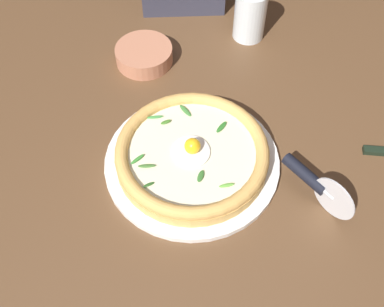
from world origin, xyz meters
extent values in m
cube|color=brown|center=(0.00, 0.00, -0.01)|extent=(2.40, 2.40, 0.03)
cylinder|color=white|center=(-0.01, -0.02, 0.01)|extent=(0.32, 0.32, 0.01)
cylinder|color=#D9AB5A|center=(-0.01, -0.02, 0.02)|extent=(0.28, 0.28, 0.02)
torus|color=#DBA656|center=(-0.01, -0.02, 0.04)|extent=(0.28, 0.28, 0.02)
cylinder|color=#EFEAC3|center=(-0.01, -0.02, 0.04)|extent=(0.23, 0.23, 0.00)
ellipsoid|color=white|center=(-0.01, -0.02, 0.04)|extent=(0.07, 0.07, 0.01)
sphere|color=yellow|center=(-0.01, -0.02, 0.05)|extent=(0.03, 0.03, 0.03)
ellipsoid|color=#2C5E24|center=(0.05, -0.10, 0.04)|extent=(0.01, 0.02, 0.01)
ellipsoid|color=#366F2F|center=(-0.10, -0.01, 0.04)|extent=(0.03, 0.02, 0.01)
ellipsoid|color=#2A6D26|center=(-0.05, 0.05, 0.04)|extent=(0.03, 0.03, 0.00)
ellipsoid|color=#327A2C|center=(-0.01, -0.12, 0.04)|extent=(0.02, 0.03, 0.01)
ellipsoid|color=#245922|center=(-0.02, 0.00, 0.04)|extent=(0.03, 0.02, 0.01)
ellipsoid|color=#3F8F40|center=(-0.10, -0.07, 0.04)|extent=(0.01, 0.03, 0.00)
ellipsoid|color=#5A9F39|center=(0.08, 0.03, 0.04)|extent=(0.01, 0.03, 0.01)
ellipsoid|color=#457934|center=(0.01, -0.10, 0.04)|extent=(0.01, 0.03, 0.01)
ellipsoid|color=#407727|center=(-0.08, -0.05, 0.04)|extent=(0.01, 0.02, 0.01)
ellipsoid|color=#36702D|center=(0.05, -0.01, 0.04)|extent=(0.03, 0.02, 0.00)
cylinder|color=#BA7758|center=(-0.30, -0.07, 0.02)|extent=(0.12, 0.12, 0.04)
cylinder|color=silver|center=(0.13, 0.20, 0.04)|extent=(0.07, 0.04, 0.08)
cylinder|color=silver|center=(0.13, 0.19, 0.04)|extent=(0.02, 0.02, 0.01)
cylinder|color=black|center=(0.08, 0.16, 0.04)|extent=(0.09, 0.06, 0.02)
cylinder|color=silver|center=(-0.34, 0.18, 0.06)|extent=(0.07, 0.07, 0.11)
cylinder|color=#DFD780|center=(-0.34, 0.18, 0.02)|extent=(0.07, 0.07, 0.03)
camera|label=1|loc=(0.48, -0.11, 0.71)|focal=43.66mm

